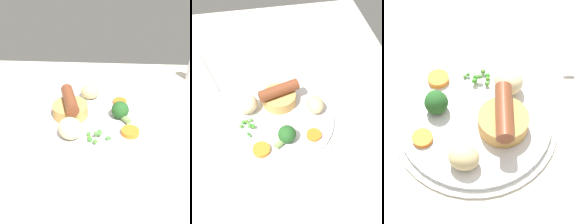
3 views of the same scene
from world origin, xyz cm
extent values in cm
cube|color=beige|center=(0.00, 0.00, 1.50)|extent=(110.00, 80.00, 3.00)
cylinder|color=silver|center=(-1.53, 3.43, 3.25)|extent=(29.00, 29.00, 0.50)
cylinder|color=silver|center=(-1.53, 3.43, 3.70)|extent=(26.68, 26.68, 1.40)
cylinder|color=tan|center=(-6.63, 4.01, 5.92)|extent=(8.53, 8.53, 3.05)
cylinder|color=#33190C|center=(-6.63, 4.01, 7.30)|extent=(6.82, 6.82, 0.30)
cylinder|color=brown|center=(-6.63, 4.01, 8.89)|extent=(5.72, 10.69, 2.90)
sphere|color=green|center=(-1.11, -5.72, 5.15)|extent=(0.97, 0.97, 0.97)
sphere|color=#388826|center=(0.72, -3.51, 5.51)|extent=(0.96, 0.96, 0.96)
sphere|color=#4B8D37|center=(-1.53, -3.85, 5.09)|extent=(0.93, 0.93, 0.93)
sphere|color=#4C8239|center=(0.47, -4.50, 5.80)|extent=(0.88, 0.88, 0.88)
sphere|color=green|center=(0.82, -3.46, 5.46)|extent=(0.92, 0.92, 0.92)
sphere|color=#4D8727|center=(-1.31, -4.98, 5.13)|extent=(0.82, 0.82, 0.82)
sphere|color=#3D8B2F|center=(0.89, -4.30, 5.64)|extent=(0.81, 0.81, 0.81)
sphere|color=#408C35|center=(2.48, -4.98, 5.06)|extent=(0.76, 0.76, 0.76)
sphere|color=#4C9B3B|center=(0.54, -4.31, 5.78)|extent=(0.93, 0.93, 0.93)
sphere|color=#498331|center=(-0.23, -6.38, 5.16)|extent=(0.97, 0.97, 0.97)
sphere|color=#428E33|center=(2.97, -4.51, 4.75)|extent=(0.70, 0.70, 0.70)
sphere|color=#235623|center=(5.31, 3.86, 6.50)|extent=(4.20, 4.20, 4.20)
cylinder|color=#7A9E56|center=(6.71, 1.90, 5.14)|extent=(2.53, 2.73, 1.47)
ellipsoid|color=beige|center=(-5.42, -4.22, 6.72)|extent=(7.34, 7.32, 4.63)
ellipsoid|color=#CCB77F|center=(-2.53, 12.50, 6.32)|extent=(5.40, 4.67, 3.84)
cylinder|color=orange|center=(7.46, -2.43, 4.94)|extent=(5.60, 5.60, 1.09)
cylinder|color=orange|center=(5.46, 10.30, 4.82)|extent=(4.73, 4.73, 0.84)
cube|color=silver|center=(-23.04, -14.67, 3.30)|extent=(17.67, 6.86, 0.60)
camera|label=1|loc=(2.40, -45.62, 38.98)|focal=40.00mm
camera|label=2|loc=(47.46, -3.90, 63.91)|focal=50.00mm
camera|label=3|loc=(-12.96, 38.45, 57.77)|focal=60.00mm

